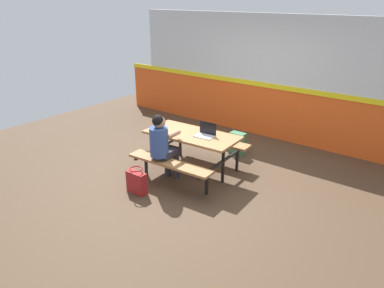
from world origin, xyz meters
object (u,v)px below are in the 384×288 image
at_px(student_nearer, 162,143).
at_px(tote_bag_bright, 137,182).
at_px(laptop_silver, 206,133).
at_px(picnic_table_main, 192,143).
at_px(backpack_dark, 238,144).

relative_size(student_nearer, tote_bag_bright, 2.81).
xyz_separation_m(student_nearer, laptop_silver, (0.42, 0.62, 0.08)).
distance_m(picnic_table_main, student_nearer, 0.61).
xyz_separation_m(laptop_silver, tote_bag_bright, (-0.50, -1.15, -0.59)).
height_order(picnic_table_main, student_nearer, student_nearer).
relative_size(laptop_silver, backpack_dark, 0.76).
height_order(picnic_table_main, backpack_dark, picnic_table_main).
bearing_deg(student_nearer, backpack_dark, 78.39).
height_order(student_nearer, tote_bag_bright, student_nearer).
relative_size(picnic_table_main, backpack_dark, 3.75).
bearing_deg(picnic_table_main, student_nearer, -107.02).
bearing_deg(laptop_silver, student_nearer, -124.26).
relative_size(picnic_table_main, tote_bag_bright, 3.83).
xyz_separation_m(picnic_table_main, tote_bag_bright, (-0.26, -1.10, -0.38)).
distance_m(laptop_silver, backpack_dark, 1.30).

